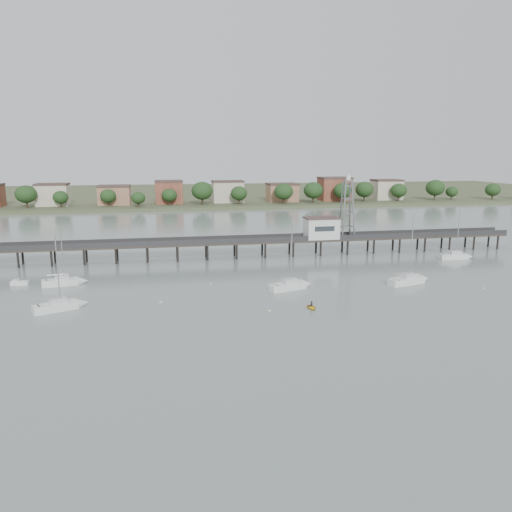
% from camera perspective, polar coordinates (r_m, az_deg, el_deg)
% --- Properties ---
extents(ground_plane, '(500.00, 500.00, 0.00)m').
position_cam_1_polar(ground_plane, '(63.69, 2.59, -11.34)').
color(ground_plane, gray).
rests_on(ground_plane, ground).
extents(pier, '(150.00, 5.00, 5.50)m').
position_cam_1_polar(pier, '(119.65, -4.01, 1.54)').
color(pier, '#2D2823').
rests_on(pier, ground).
extents(pier_building, '(8.40, 5.40, 5.30)m').
position_cam_1_polar(pier_building, '(124.55, 7.49, 3.21)').
color(pier_building, silver).
rests_on(pier_building, ground).
extents(lattice_tower, '(3.20, 3.20, 15.50)m').
position_cam_1_polar(lattice_tower, '(126.15, 10.36, 5.26)').
color(lattice_tower, slate).
rests_on(lattice_tower, ground).
extents(sailboat_e, '(7.77, 2.42, 12.82)m').
position_cam_1_polar(sailboat_e, '(128.52, 22.21, -0.03)').
color(sailboat_e, white).
rests_on(sailboat_e, ground).
extents(sailboat_c, '(8.54, 4.90, 13.56)m').
position_cam_1_polar(sailboat_c, '(93.65, 4.48, -3.34)').
color(sailboat_c, white).
rests_on(sailboat_c, ground).
extents(sailboat_d, '(9.18, 5.03, 14.51)m').
position_cam_1_polar(sailboat_d, '(102.00, 17.55, -2.60)').
color(sailboat_d, white).
rests_on(sailboat_d, ground).
extents(sailboat_a, '(8.21, 5.51, 13.21)m').
position_cam_1_polar(sailboat_a, '(87.07, -20.90, -5.27)').
color(sailboat_a, white).
rests_on(sailboat_a, ground).
extents(sailboat_b, '(7.91, 3.69, 12.65)m').
position_cam_1_polar(sailboat_b, '(102.50, -20.62, -2.74)').
color(sailboat_b, white).
rests_on(sailboat_b, ground).
extents(white_tender, '(3.35, 1.64, 1.26)m').
position_cam_1_polar(white_tender, '(106.19, -25.42, -2.79)').
color(white_tender, white).
rests_on(white_tender, ground).
extents(yellow_dinghy, '(1.87, 0.66, 2.57)m').
position_cam_1_polar(yellow_dinghy, '(82.29, 6.36, -5.98)').
color(yellow_dinghy, yellow).
rests_on(yellow_dinghy, ground).
extents(dinghy_occupant, '(0.59, 1.12, 0.25)m').
position_cam_1_polar(dinghy_occupant, '(82.29, 6.36, -5.98)').
color(dinghy_occupant, black).
rests_on(dinghy_occupant, ground).
extents(mooring_buoys, '(76.36, 19.37, 0.39)m').
position_cam_1_polar(mooring_buoys, '(90.57, 1.67, -4.20)').
color(mooring_buoys, beige).
rests_on(mooring_buoys, ground).
extents(far_shore, '(500.00, 170.00, 10.40)m').
position_cam_1_polar(far_shore, '(297.84, -8.07, 7.03)').
color(far_shore, '#475133').
rests_on(far_shore, ground).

